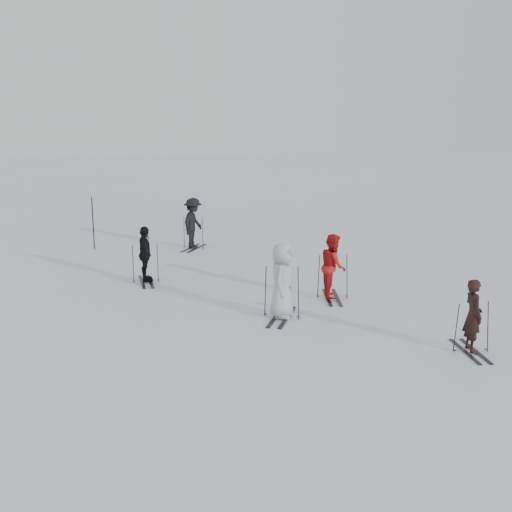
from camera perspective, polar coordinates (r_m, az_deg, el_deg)
The scene contains 12 objects.
ground at distance 17.19m, azimuth 0.68°, elevation -3.97°, with size 120.00×120.00×0.00m, color silver.
skier_near_dark at distance 14.08m, azimuth 18.72°, elevation -5.13°, with size 0.56×0.37×1.54m, color black.
skier_red at distance 17.32m, azimuth 6.86°, elevation -0.96°, with size 0.84×0.66×1.73m, color #B21414.
skier_grey at distance 15.54m, azimuth 2.32°, elevation -2.26°, with size 0.90×0.58×1.83m, color #A8ABB1.
skier_uphill_left at distance 19.11m, azimuth -9.83°, elevation 0.09°, with size 0.96×0.40×1.65m, color black.
skier_uphill_far at distance 23.71m, azimuth -5.61°, elevation 2.87°, with size 1.19×0.69×1.85m, color black.
skis_near_dark at distance 14.15m, azimuth 18.66°, elevation -5.95°, with size 0.81×1.53×1.12m, color black, non-canonical shape.
skis_red at distance 17.38m, azimuth 6.84°, elevation -1.74°, with size 0.91×1.71×1.25m, color black, non-canonical shape.
skis_grey at distance 15.61m, azimuth 2.31°, elevation -3.14°, with size 0.97×1.83×1.34m, color black, non-canonical shape.
skis_uphill_left at distance 19.17m, azimuth -9.80°, elevation -0.60°, with size 0.85×1.60×1.17m, color black, non-canonical shape.
skis_uphill_far at distance 23.76m, azimuth -5.59°, elevation 2.12°, with size 0.88×1.67×1.22m, color black, non-canonical shape.
piste_marker at distance 24.22m, azimuth -14.28°, elevation 2.85°, with size 0.04×0.04×1.93m, color black.
Camera 1 is at (-3.56, -16.09, 4.89)m, focal length 45.00 mm.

